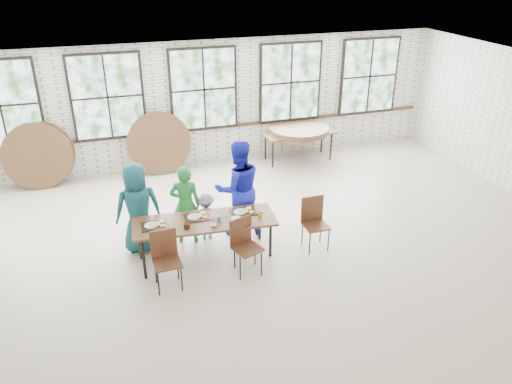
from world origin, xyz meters
TOP-DOWN VIEW (x-y plane):
  - room at (0.00, 4.44)m, footprint 12.00×12.00m
  - dining_table at (-0.97, 0.23)m, footprint 2.46×1.00m
  - chair_near_left at (-1.72, -0.32)m, footprint 0.44×0.43m
  - chair_near_right at (-0.44, -0.32)m, footprint 0.53×0.52m
  - chair_spare at (0.97, 0.04)m, footprint 0.42×0.41m
  - adult_teal at (-2.00, 0.88)m, footprint 0.83×0.57m
  - adult_green at (-1.17, 0.88)m, footprint 0.62×0.48m
  - toddler at (-0.81, 0.88)m, footprint 0.61×0.38m
  - adult_blue at (-0.19, 0.88)m, footprint 0.91×0.71m
  - storage_table at (2.26, 3.93)m, footprint 1.85×0.87m
  - tabletop_clutter at (-0.90, 0.19)m, footprint 2.01×0.65m
  - round_tops_stacked at (2.26, 3.93)m, footprint 1.50×1.50m
  - round_tops_leaning at (-2.95, 4.22)m, footprint 4.18×0.44m

SIDE VIEW (x-z plane):
  - toddler at x=-0.81m, z-range 0.00..0.91m
  - chair_near_left at x=-1.72m, z-range 0.08..1.03m
  - chair_near_right at x=-0.44m, z-range 0.08..1.03m
  - chair_spare at x=0.97m, z-range 0.08..1.03m
  - storage_table at x=2.26m, z-range 0.32..1.06m
  - dining_table at x=-0.97m, z-range 0.32..1.06m
  - round_tops_leaning at x=-2.95m, z-range -0.01..1.48m
  - adult_green at x=-1.17m, z-range 0.00..1.50m
  - tabletop_clutter at x=-0.90m, z-range 0.71..0.82m
  - round_tops_stacked at x=2.26m, z-range 0.74..0.87m
  - adult_teal at x=-2.00m, z-range 0.00..1.64m
  - adult_blue at x=-0.19m, z-range 0.00..1.85m
  - room at x=0.00m, z-range -4.17..7.83m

